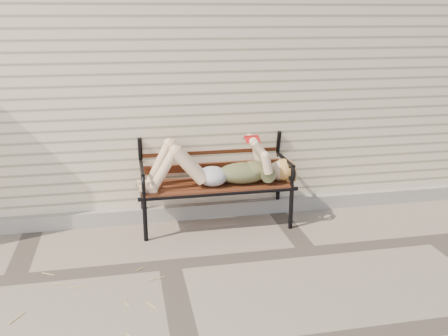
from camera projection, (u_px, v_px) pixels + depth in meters
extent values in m
plane|color=gray|center=(170.00, 265.00, 4.24)|extent=(80.00, 80.00, 0.00)
cube|color=beige|center=(144.00, 57.00, 6.61)|extent=(8.00, 4.00, 3.00)
cube|color=#9D958E|center=(160.00, 214.00, 5.13)|extent=(8.00, 0.10, 0.15)
cylinder|color=black|center=(145.00, 219.00, 4.63)|extent=(0.04, 0.04, 0.43)
cylinder|color=black|center=(143.00, 203.00, 5.04)|extent=(0.04, 0.04, 0.43)
cylinder|color=black|center=(291.00, 208.00, 4.90)|extent=(0.04, 0.04, 0.43)
cylinder|color=black|center=(278.00, 193.00, 5.31)|extent=(0.04, 0.04, 0.43)
cube|color=#5B2417|center=(216.00, 185.00, 4.91)|extent=(1.46, 0.47, 0.03)
cylinder|color=black|center=(220.00, 194.00, 4.71)|extent=(1.54, 0.04, 0.04)
cylinder|color=black|center=(212.00, 180.00, 5.11)|extent=(1.54, 0.04, 0.04)
torus|color=black|center=(210.00, 130.00, 5.07)|extent=(0.27, 0.03, 0.27)
ellipsoid|color=#092D40|center=(243.00, 173.00, 4.90)|extent=(0.52, 0.30, 0.20)
ellipsoid|color=#092D40|center=(255.00, 169.00, 4.91)|extent=(0.25, 0.29, 0.15)
ellipsoid|color=silver|center=(212.00, 176.00, 4.84)|extent=(0.29, 0.33, 0.18)
sphere|color=beige|center=(280.00, 171.00, 4.97)|extent=(0.21, 0.21, 0.21)
ellipsoid|color=#EBAB58|center=(284.00, 170.00, 4.98)|extent=(0.24, 0.24, 0.22)
cube|color=#B21414|center=(251.00, 136.00, 4.80)|extent=(0.13, 0.02, 0.02)
cube|color=silver|center=(252.00, 140.00, 4.77)|extent=(0.13, 0.08, 0.05)
cube|color=silver|center=(250.00, 138.00, 4.85)|extent=(0.13, 0.08, 0.05)
cube|color=#B21414|center=(253.00, 140.00, 4.77)|extent=(0.14, 0.09, 0.05)
cube|color=#B21414|center=(250.00, 137.00, 4.85)|extent=(0.14, 0.09, 0.05)
cylinder|color=#CFC565|center=(121.00, 335.00, 3.30)|extent=(0.09, 0.13, 0.01)
cylinder|color=#CFC565|center=(1.00, 291.00, 3.82)|extent=(0.07, 0.04, 0.01)
cylinder|color=#CFC565|center=(20.00, 304.00, 3.65)|extent=(0.05, 0.08, 0.01)
cylinder|color=#CFC565|center=(139.00, 274.00, 4.08)|extent=(0.07, 0.05, 0.01)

